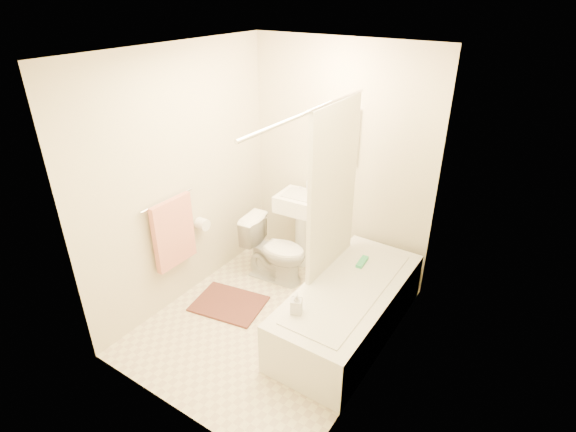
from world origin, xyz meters
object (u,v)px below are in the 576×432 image
Objects in this scene: sink at (301,228)px; bath_mat at (229,304)px; toilet at (275,250)px; bathtub at (348,309)px; soap_bottle at (296,303)px.

bath_mat is at bearing -105.99° from sink.
bathtub is (1.02, -0.33, -0.10)m from toilet.
toilet is at bearing 133.10° from soap_bottle.
toilet is 3.53× the size of soap_bottle.
sink reaches higher than soap_bottle.
soap_bottle is (0.71, -1.23, 0.10)m from sink.
sink is at bearing 143.43° from bathtub.
soap_bottle is (0.93, -0.23, 0.56)m from bath_mat.
bath_mat is at bearing 163.78° from toilet.
sink is at bearing 77.92° from bath_mat.
toilet is 1.07m from bathtub.
bath_mat is (-1.13, -0.32, -0.23)m from bathtub.
soap_bottle is (-0.20, -0.54, 0.33)m from bathtub.
sink is 1.42× the size of bath_mat.
sink is 0.56× the size of bathtub.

